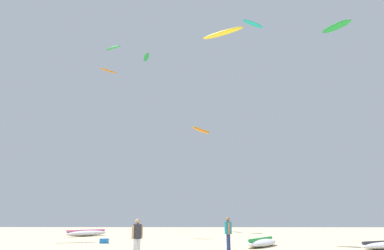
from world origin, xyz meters
TOP-DOWN VIEW (x-y plane):
  - person_foreground at (-2.08, 4.44)m, footprint 0.44×0.38m
  - person_midground at (2.17, 8.09)m, footprint 0.39×0.57m
  - kite_grounded_near at (4.42, 11.09)m, footprint 3.17×4.41m
  - kite_grounded_mid at (-10.29, 23.89)m, footprint 3.83×5.06m
  - kite_grounded_far at (10.90, 9.38)m, footprint 3.78×2.85m
  - cooler_box at (-5.90, 13.77)m, footprint 0.56×0.36m
  - kite_aloft_0 at (-8.88, 24.02)m, footprint 2.13×1.56m
  - kite_aloft_1 at (-13.88, 40.56)m, footprint 2.89×2.85m
  - kite_aloft_2 at (19.01, 30.33)m, footprint 3.55×3.93m
  - kite_aloft_3 at (-7.88, 41.31)m, footprint 1.69×3.30m
  - kite_aloft_5 at (1.05, 33.43)m, footprint 3.04×3.73m
  - kite_aloft_6 at (7.67, 28.54)m, footprint 3.44×2.82m
  - kite_aloft_8 at (2.64, 14.33)m, footprint 3.71×2.78m

SIDE VIEW (x-z plane):
  - cooler_box at x=-5.90m, z-range 0.00..0.32m
  - kite_grounded_far at x=10.90m, z-range -0.01..0.44m
  - kite_grounded_near at x=4.42m, z-range -0.03..0.53m
  - kite_grounded_mid at x=-10.29m, z-range -0.01..0.59m
  - person_foreground at x=-2.08m, z-range 0.14..1.78m
  - person_midground at x=2.17m, z-range 0.15..1.88m
  - kite_aloft_5 at x=1.05m, z-range 12.53..13.27m
  - kite_aloft_8 at x=2.64m, z-range 15.98..16.69m
  - kite_aloft_0 at x=-8.88m, z-range 19.94..20.34m
  - kite_aloft_1 at x=-13.88m, z-range 24.37..25.05m
  - kite_aloft_6 at x=7.67m, z-range 25.41..26.00m
  - kite_aloft_2 at x=19.01m, z-range 25.93..26.65m
  - kite_aloft_3 at x=-7.88m, z-range 27.10..27.74m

